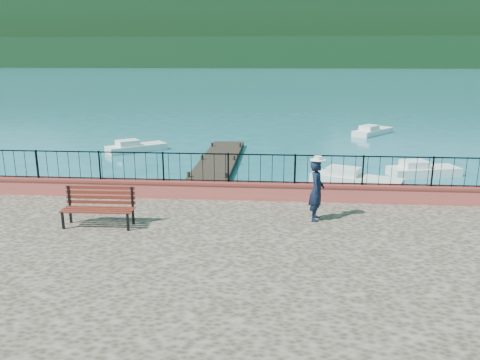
% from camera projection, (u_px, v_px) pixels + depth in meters
% --- Properties ---
extents(ground, '(2000.00, 2000.00, 0.00)m').
position_uv_depth(ground, '(225.00, 282.00, 12.50)').
color(ground, '#19596B').
rests_on(ground, ground).
extents(parapet, '(28.00, 0.46, 0.58)m').
position_uv_depth(parapet, '(237.00, 190.00, 15.69)').
color(parapet, '#BB4743').
rests_on(parapet, promenade).
extents(railing, '(27.00, 0.05, 0.95)m').
position_uv_depth(railing, '(237.00, 168.00, 15.50)').
color(railing, black).
rests_on(railing, parapet).
extents(dock, '(2.00, 16.00, 0.30)m').
position_uv_depth(dock, '(213.00, 171.00, 24.20)').
color(dock, '#2D231C').
rests_on(dock, ground).
extents(far_forest, '(900.00, 60.00, 18.00)m').
position_uv_depth(far_forest, '(278.00, 53.00, 299.51)').
color(far_forest, black).
rests_on(far_forest, ground).
extents(foothills, '(900.00, 120.00, 44.00)m').
position_uv_depth(foothills, '(279.00, 36.00, 354.08)').
color(foothills, black).
rests_on(foothills, ground).
extents(companion_hill, '(448.00, 384.00, 180.00)m').
position_uv_depth(companion_hill, '(471.00, 63.00, 534.90)').
color(companion_hill, '#142D23').
rests_on(companion_hill, ground).
extents(park_bench, '(2.00, 0.68, 1.11)m').
position_uv_depth(park_bench, '(99.00, 215.00, 13.12)').
color(park_bench, black).
rests_on(park_bench, promenade).
extents(person, '(0.54, 0.72, 1.78)m').
position_uv_depth(person, '(317.00, 190.00, 13.49)').
color(person, black).
rests_on(person, promenade).
extents(hat, '(0.44, 0.44, 0.12)m').
position_uv_depth(hat, '(318.00, 158.00, 13.25)').
color(hat, white).
rests_on(hat, person).
extents(boat_0, '(4.00, 2.48, 0.80)m').
position_uv_depth(boat_0, '(146.00, 190.00, 19.77)').
color(boat_0, silver).
rests_on(boat_0, ground).
extents(boat_1, '(4.35, 2.90, 0.80)m').
position_uv_depth(boat_1, '(356.00, 177.00, 21.96)').
color(boat_1, silver).
rests_on(boat_1, ground).
extents(boat_2, '(3.73, 2.09, 0.80)m').
position_uv_depth(boat_2, '(424.00, 168.00, 23.79)').
color(boat_2, silver).
rests_on(boat_2, ground).
extents(boat_3, '(3.74, 3.37, 0.80)m').
position_uv_depth(boat_3, '(136.00, 145.00, 29.95)').
color(boat_3, silver).
rests_on(boat_3, ground).
extents(boat_5, '(3.66, 4.07, 0.80)m').
position_uv_depth(boat_5, '(373.00, 129.00, 36.54)').
color(boat_5, silver).
rests_on(boat_5, ground).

